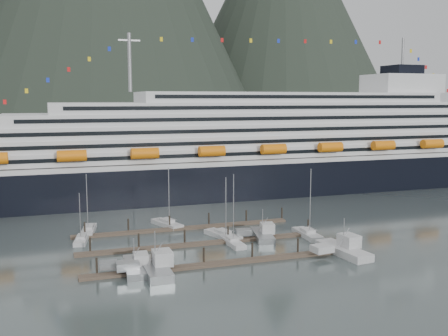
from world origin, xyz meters
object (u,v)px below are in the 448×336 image
Objects in this scene: trawler_b at (154,267)px; sailboat_c at (223,235)px; cruise_ship at (262,152)px; sailboat_a at (81,240)px; sailboat_e at (89,231)px; sailboat_f at (167,224)px; trawler_d at (343,249)px; sailboat_d at (232,242)px; trawler_e at (262,234)px; trawler_a at (133,266)px; sailboat_h at (307,234)px.

sailboat_c is at bearing -44.71° from trawler_b.
sailboat_a is (-57.03, -42.27, -11.65)m from cruise_ship.
sailboat_e is 1.10× the size of trawler_b.
sailboat_f reaches higher than trawler_d.
sailboat_f is 40.68m from trawler_d.
sailboat_d is 7.36m from trawler_e.
sailboat_c is 25.77m from trawler_a.
sailboat_f reaches higher than trawler_a.
trawler_b is (-17.90, -12.47, 0.55)m from sailboat_d.
sailboat_d is (-29.07, -53.11, -11.63)m from cruise_ship.
sailboat_f is (17.10, 0.00, 0.02)m from sailboat_e.
sailboat_c is at bearing 77.89° from trawler_e.
sailboat_a reaches higher than trawler_e.
trawler_d is (44.86, -24.15, 0.55)m from sailboat_a.
trawler_e is at bearing -105.58° from sailboat_e.
trawler_a is 38.00m from trawler_d.
sailboat_h is 13.27m from trawler_d.
sailboat_c is at bearing 0.24° from sailboat_d.
sailboat_e is 0.96× the size of sailboat_f.
sailboat_h is at bearing -5.68° from trawler_d.
sailboat_c reaches higher than sailboat_a.
sailboat_e is at bearing 47.18° from trawler_d.
sailboat_h is at bearing -144.37° from sailboat_f.
trawler_d is (-12.17, -66.41, -11.10)m from cruise_ship.
sailboat_h is (44.66, -10.89, 0.06)m from sailboat_a.
sailboat_c is at bearing 36.41° from trawler_d.
trawler_d is at bearing -129.36° from sailboat_d.
sailboat_d is 0.97× the size of sailboat_h.
sailboat_f is at bearing 24.92° from sailboat_d.
sailboat_c is (-29.19, -48.14, -11.62)m from cruise_ship.
cruise_ship reaches higher than sailboat_e.
sailboat_e is at bearing 15.63° from trawler_b.
trawler_b is at bearing 82.07° from trawler_d.
sailboat_c is 17.55m from sailboat_h.
sailboat_d is (27.96, -10.85, 0.03)m from sailboat_a.
sailboat_e is at bearing -147.59° from cruise_ship.
sailboat_c is 1.17× the size of trawler_a.
sailboat_d is at bearing -100.27° from sailboat_a.
trawler_e is (-21.92, -51.44, -11.18)m from cruise_ship.
trawler_e is at bearing -78.02° from sailboat_d.
sailboat_h is 1.24× the size of trawler_b.
sailboat_a is at bearing 87.68° from trawler_e.
sailboat_h is at bearing -125.69° from sailboat_c.
sailboat_c is 0.91× the size of sailboat_d.
cruise_ship is 14.18× the size of sailboat_h.
cruise_ship reaches higher than sailboat_a.
sailboat_a is 45.96m from sailboat_h.
trawler_a is at bearing 125.13° from trawler_e.
sailboat_c is 1.10× the size of trawler_b.
sailboat_d is at bearing -59.58° from trawler_a.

